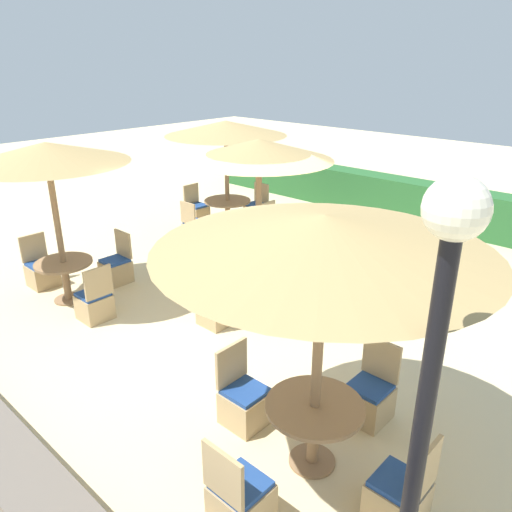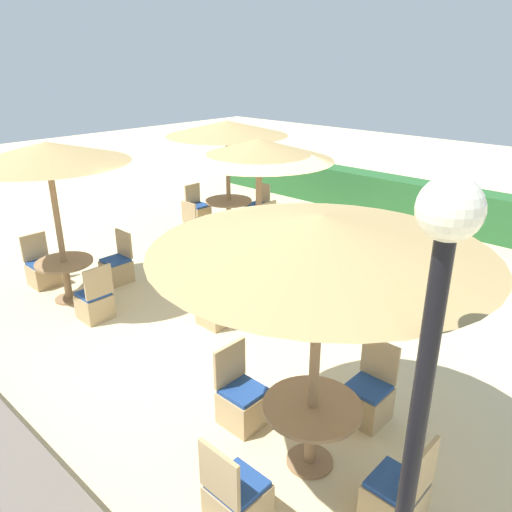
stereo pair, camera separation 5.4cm
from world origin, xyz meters
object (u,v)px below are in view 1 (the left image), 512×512
Objects in this scene: round_table_back_left at (228,207)px; patio_chair_back_left_north at (256,211)px; patio_chair_front_left_north at (117,268)px; patio_chair_front_right_south at (240,500)px; patio_chair_front_right_north at (369,398)px; round_table_center at (259,269)px; patio_chair_center_north at (294,269)px; patio_chair_front_left_east at (95,304)px; round_table_front_right at (314,419)px; patio_chair_center_east at (307,305)px; round_table_front_left at (65,271)px; patio_chair_front_right_east at (399,497)px; lamp_post at (436,338)px; parasol_front_left at (46,154)px; parasol_center at (259,151)px; patio_chair_front_left_west at (42,272)px; parasol_back_left at (226,129)px; patio_chair_center_south at (215,309)px; patio_chair_back_left_east at (261,229)px; patio_chair_back_left_south at (196,230)px; patio_chair_back_left_west at (197,212)px; patio_chair_front_right_west at (244,402)px; parasol_front_right at (324,234)px.

patio_chair_back_left_north is at bearing 91.48° from round_table_back_left.
patio_chair_front_left_north is 1.00× the size of patio_chair_front_right_south.
round_table_center is at bearing -24.25° from patio_chair_front_right_north.
patio_chair_front_left_east is at bearing 65.84° from patio_chair_center_north.
patio_chair_center_east is at bearing 128.37° from round_table_front_right.
patio_chair_front_right_east is at bearing -1.43° from round_table_front_left.
patio_chair_front_right_south is at bearing -168.84° from lamp_post.
patio_chair_front_right_east is at bearing -1.43° from parasol_front_left.
parasol_center is at bearing 130.36° from patio_chair_front_right_south.
lamp_post is at bearing 83.58° from patio_chair_front_left_west.
patio_chair_back_left_north is at bearing -36.69° from patio_chair_center_north.
parasol_back_left is (-7.21, 5.25, 0.03)m from lamp_post.
patio_chair_center_south is (3.06, -3.24, -2.12)m from parasol_back_left.
patio_chair_center_north is (-4.23, 4.04, -2.09)m from lamp_post.
patio_chair_back_left_east is 7.41m from patio_chair_front_right_east.
patio_chair_center_east is at bearing 118.39° from patio_chair_front_right_south.
patio_chair_front_left_north is at bearing -76.08° from patio_chair_back_left_south.
round_table_center is at bearing -45.00° from parasol_center.
round_table_center is at bearing 62.12° from patio_chair_back_left_west.
patio_chair_front_left_north is at bearing -104.63° from patio_chair_front_right_west.
patio_chair_front_right_east is (0.97, -0.03, -0.29)m from round_table_front_right.
lamp_post is 8.65m from patio_chair_back_left_south.
patio_chair_front_right_north is (5.93, -3.52, -0.33)m from round_table_back_left.
parasol_center is at bearing 133.24° from patio_chair_back_left_north.
patio_chair_back_left_south reaches higher than round_table_front_right.
patio_chair_front_left_west is at bearing 179.04° from parasol_front_right.
patio_chair_back_left_east and patio_chair_front_right_west have the same top height.
parasol_front_left is (-2.37, -3.18, 2.23)m from patio_chair_center_north.
patio_chair_front_left_north reaches higher than round_table_front_right.
lamp_post reaches higher than patio_chair_front_right_east.
parasol_front_left is at bearing -82.06° from round_table_back_left.
patio_chair_center_north is at bearing -22.18° from parasol_back_left.
patio_chair_back_left_south and patio_chair_center_north have the same top height.
parasol_front_right is at bearing 131.27° from patio_chair_center_north.
patio_chair_front_right_east is at bearing 43.79° from patio_chair_front_right_south.
patio_chair_back_left_west is at bearing -16.06° from patio_chair_center_north.
patio_chair_front_right_east is (6.23, -0.16, -0.27)m from round_table_front_left.
patio_chair_center_north is 1.00× the size of patio_chair_front_right_east.
patio_chair_center_north is 0.31× the size of parasol_front_right.
lamp_post is 6.21m from patio_chair_center_north.
patio_chair_center_south is 0.31× the size of parasol_front_right.
patio_chair_front_left_north is (-6.63, 1.85, -2.09)m from lamp_post.
patio_chair_front_right_east reaches higher than round_table_front_left.
patio_chair_front_right_west is (1.93, -2.34, -2.28)m from parasol_center.
patio_chair_center_north is (2.98, -1.21, -0.33)m from round_table_back_left.
patio_chair_front_right_north is at bearing 135.83° from patio_chair_front_right_west.
patio_chair_center_east is 2.35m from patio_chair_front_right_north.
patio_chair_front_right_north reaches higher than round_table_back_left.
patio_chair_center_north is at bearing 53.31° from round_table_front_left.
patio_chair_back_left_north is 1.00× the size of patio_chair_front_left_north.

